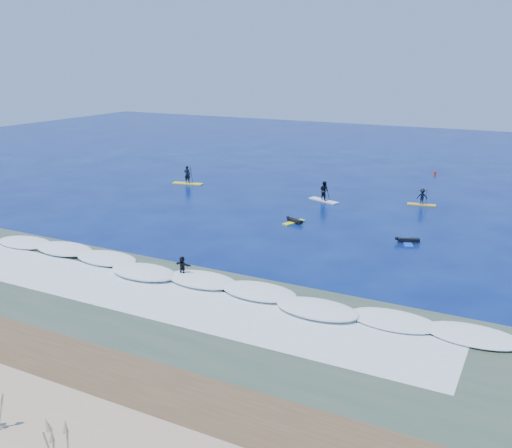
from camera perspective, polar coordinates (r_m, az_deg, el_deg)
The scene contains 12 objects.
ground at distance 44.40m, azimuth 0.34°, elevation -1.40°, with size 160.00×160.00×0.00m, color #04114F.
wet_sand_strip at distance 28.54m, azimuth -20.28°, elevation -13.09°, with size 90.00×5.00×0.08m, color #523926.
shallow_water at distance 33.36m, azimuth -10.78°, elevation -7.90°, with size 90.00×13.00×0.01m, color #344738.
breaking_wave at distance 36.30m, azimuth -6.90°, elevation -5.67°, with size 40.00×6.00×0.30m, color white.
whitewater at distance 34.08m, azimuth -9.74°, elevation -7.32°, with size 34.00×5.00×0.02m, color silver.
sup_paddler_left at distance 63.72m, azimuth -6.88°, elevation 4.65°, with size 3.48×1.51×2.37m.
sup_paddler_center at distance 56.02m, azimuth 6.81°, elevation 3.16°, with size 3.35×1.95×2.30m.
sup_paddler_right at distance 56.31m, azimuth 16.27°, elevation 2.53°, with size 2.70×1.05×1.84m.
prone_paddler_near at distance 48.47m, azimuth 3.83°, elevation 0.29°, with size 1.71×2.27×0.46m.
prone_paddler_far at distance 44.68m, azimuth 14.89°, elevation -1.63°, with size 1.81×2.40×0.49m.
wave_surfer at distance 36.41m, azimuth -7.37°, elevation -4.32°, with size 1.88×0.56×1.35m.
marker_buoy at distance 71.46m, azimuth 17.45°, elevation 4.92°, with size 0.28×0.28×0.66m.
Camera 1 is at (19.23, -37.65, 13.55)m, focal length 40.00 mm.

